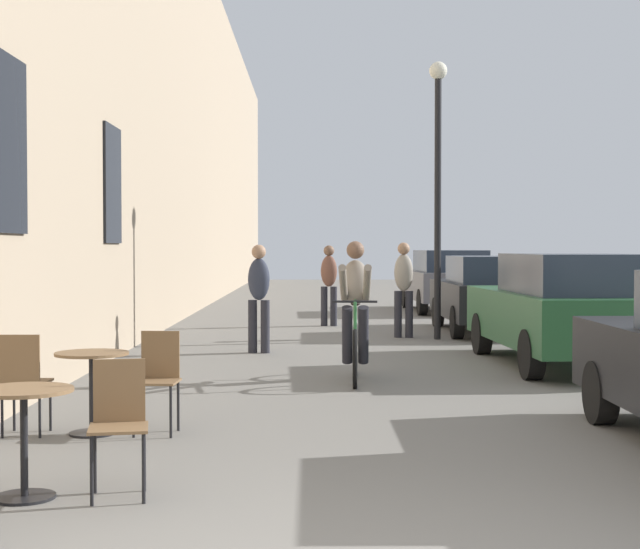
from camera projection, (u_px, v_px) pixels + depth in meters
The scene contains 14 objects.
building_facade_left at pixel (145, 81), 18.28m from camera, with size 0.54×68.00×9.57m.
cafe_table_near at pixel (24, 419), 6.28m from camera, with size 0.64×0.64×0.72m.
cafe_chair_near_toward_wall at pixel (119, 417), 6.36m from camera, with size 0.44×0.44×0.89m.
cafe_table_mid at pixel (92, 375), 8.43m from camera, with size 0.64×0.64×0.72m.
cafe_chair_mid_toward_street at pixel (158, 374), 8.51m from camera, with size 0.40×0.40×0.89m.
cafe_chair_mid_toward_wall at pixel (24, 377), 8.35m from camera, with size 0.38×0.38×0.89m.
cyclist_on_bicycle at pixel (355, 314), 11.87m from camera, with size 0.52×1.76×1.74m.
pedestrian_near at pixel (259, 292), 14.91m from camera, with size 0.38×0.30×1.67m.
pedestrian_mid at pixel (404, 284), 17.43m from camera, with size 0.36×0.27×1.72m.
pedestrian_far at pixel (329, 281), 20.02m from camera, with size 0.38×0.30×1.67m.
street_lamp at pixel (438, 164), 17.05m from camera, with size 0.32×0.32×4.90m.
parked_car_second at pixel (566, 308), 13.22m from camera, with size 1.97×4.41×1.55m.
parked_car_third at pixel (488, 293), 18.43m from camera, with size 1.76×4.13×1.47m.
parked_car_fourth at pixel (447, 280), 24.45m from camera, with size 1.96×4.43×1.56m.
Camera 1 is at (-0.30, -4.41, 1.64)m, focal length 54.33 mm.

